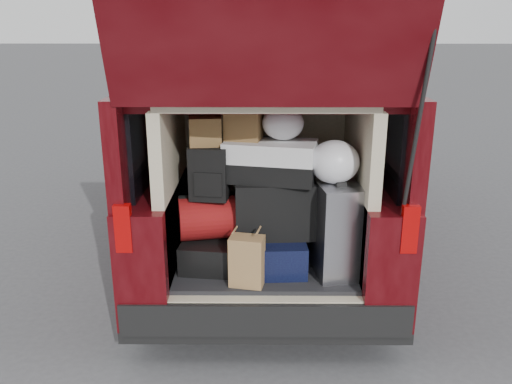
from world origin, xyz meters
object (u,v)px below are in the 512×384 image
at_px(silver_roller, 335,228).
at_px(kraft_bag, 247,261).
at_px(backpack, 209,173).
at_px(red_duffel, 212,217).
at_px(black_soft_case, 275,207).
at_px(black_hardshell, 211,250).
at_px(navy_hardshell, 273,251).
at_px(twotone_duffel, 270,161).

bearing_deg(silver_roller, kraft_bag, -170.45).
distance_m(kraft_bag, backpack, 0.64).
xyz_separation_m(red_duffel, black_soft_case, (0.43, 0.01, 0.07)).
bearing_deg(backpack, black_hardshell, 100.47).
relative_size(black_hardshell, silver_roller, 0.78).
bearing_deg(red_duffel, black_hardshell, 138.68).
relative_size(black_hardshell, navy_hardshell, 0.97).
height_order(navy_hardshell, kraft_bag, kraft_bag).
height_order(navy_hardshell, backpack, backpack).
bearing_deg(red_duffel, twotone_duffel, -10.73).
xyz_separation_m(navy_hardshell, black_soft_case, (0.01, 0.04, 0.31)).
height_order(black_hardshell, red_duffel, red_duffel).
bearing_deg(black_hardshell, silver_roller, -1.55).
distance_m(red_duffel, backpack, 0.33).
xyz_separation_m(silver_roller, twotone_duffel, (-0.44, 0.12, 0.44)).
bearing_deg(kraft_bag, backpack, 144.29).
bearing_deg(navy_hardshell, kraft_bag, -125.57).
xyz_separation_m(black_soft_case, twotone_duffel, (-0.03, -0.00, 0.33)).
relative_size(silver_roller, red_duffel, 1.40).
bearing_deg(black_hardshell, red_duffel, -23.13).
bearing_deg(backpack, twotone_duffel, 13.20).
relative_size(navy_hardshell, silver_roller, 0.81).
height_order(silver_roller, twotone_duffel, twotone_duffel).
height_order(red_duffel, black_soft_case, black_soft_case).
height_order(kraft_bag, black_soft_case, black_soft_case).
distance_m(silver_roller, black_soft_case, 0.44).
height_order(silver_roller, black_soft_case, silver_roller).
relative_size(kraft_bag, twotone_duffel, 0.56).
bearing_deg(twotone_duffel, silver_roller, -3.79).
xyz_separation_m(black_hardshell, black_soft_case, (0.45, 0.00, 0.32)).
distance_m(red_duffel, twotone_duffel, 0.57).
distance_m(kraft_bag, black_soft_case, 0.45).
relative_size(navy_hardshell, backpack, 1.44).
distance_m(black_hardshell, twotone_duffel, 0.78).
distance_m(black_hardshell, backpack, 0.58).
relative_size(red_duffel, black_soft_case, 0.84).
bearing_deg(red_duffel, silver_roller, -19.34).
height_order(black_soft_case, backpack, backpack).
distance_m(navy_hardshell, backpack, 0.72).
xyz_separation_m(kraft_bag, twotone_duffel, (0.15, 0.32, 0.59)).
bearing_deg(black_soft_case, red_duffel, 177.67).
distance_m(navy_hardshell, twotone_duffel, 0.64).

